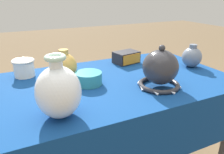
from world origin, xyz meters
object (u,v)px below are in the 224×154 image
vase_tall_bulbous (58,91)px  jar_round_slate (192,57)px  jar_round_ochre (65,66)px  pot_squat_teal (89,79)px  mosaic_tile_box (126,57)px  cup_wide_ivory (24,67)px  vase_dome_bell (160,70)px

vase_tall_bulbous → jar_round_slate: bearing=15.0°
jar_round_ochre → pot_squat_teal: bearing=-54.3°
pot_squat_teal → jar_round_ochre: size_ratio=0.83×
vase_tall_bulbous → mosaic_tile_box: size_ratio=1.38×
jar_round_slate → vase_tall_bulbous: bearing=-165.0°
cup_wide_ivory → pot_squat_teal: bearing=-43.2°
vase_tall_bulbous → pot_squat_teal: 0.32m
vase_dome_bell → jar_round_ochre: size_ratio=1.32×
vase_dome_bell → pot_squat_teal: bearing=150.0°
cup_wide_ivory → jar_round_slate: bearing=-15.9°
pot_squat_teal → vase_tall_bulbous: bearing=-129.8°
pot_squat_teal → cup_wide_ivory: bearing=136.8°
vase_dome_bell → mosaic_tile_box: 0.42m
vase_dome_bell → cup_wide_ivory: bearing=143.1°
pot_squat_teal → jar_round_slate: (0.67, -0.01, 0.03)m
mosaic_tile_box → jar_round_slate: jar_round_slate is taller
jar_round_slate → cup_wide_ivory: bearing=164.1°
cup_wide_ivory → jar_round_ochre: bearing=-36.1°
mosaic_tile_box → jar_round_slate: bearing=-47.3°
cup_wide_ivory → jar_round_ochre: 0.24m
jar_round_slate → jar_round_ochre: bearing=170.3°
vase_tall_bulbous → mosaic_tile_box: bearing=41.2°
vase_dome_bell → mosaic_tile_box: vase_dome_bell is taller
pot_squat_teal → mosaic_tile_box: bearing=34.5°
mosaic_tile_box → jar_round_ochre: bearing=-175.6°
mosaic_tile_box → cup_wide_ivory: (-0.63, 0.03, 0.01)m
vase_tall_bulbous → jar_round_ochre: 0.38m
vase_dome_bell → pot_squat_teal: size_ratio=1.59×
vase_dome_bell → cup_wide_ivory: size_ratio=1.77×
mosaic_tile_box → pot_squat_teal: 0.42m
cup_wide_ivory → jar_round_ochre: jar_round_ochre is taller
mosaic_tile_box → vase_dome_bell: bearing=-106.4°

